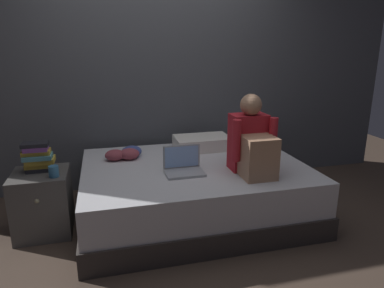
# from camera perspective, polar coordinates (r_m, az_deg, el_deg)

# --- Properties ---
(ground_plane) EXTENTS (8.00, 8.00, 0.00)m
(ground_plane) POSITION_cam_1_polar(r_m,az_deg,el_deg) (3.03, -1.98, -14.32)
(ground_plane) COLOR #47382D
(wall_back) EXTENTS (5.60, 0.10, 2.70)m
(wall_back) POSITION_cam_1_polar(r_m,az_deg,el_deg) (3.81, -6.22, 13.17)
(wall_back) COLOR #4C4F54
(wall_back) RESTS_ON ground_plane
(bed) EXTENTS (2.00, 1.50, 0.49)m
(bed) POSITION_cam_1_polar(r_m,az_deg,el_deg) (3.22, 0.31, -7.53)
(bed) COLOR #332D2B
(bed) RESTS_ON ground_plane
(nightstand) EXTENTS (0.44, 0.46, 0.53)m
(nightstand) POSITION_cam_1_polar(r_m,az_deg,el_deg) (3.17, -23.33, -8.88)
(nightstand) COLOR #474442
(nightstand) RESTS_ON ground_plane
(person_sitting) EXTENTS (0.39, 0.44, 0.66)m
(person_sitting) POSITION_cam_1_polar(r_m,az_deg,el_deg) (2.91, 9.87, 0.08)
(person_sitting) COLOR #B21E28
(person_sitting) RESTS_ON bed
(laptop) EXTENTS (0.32, 0.23, 0.22)m
(laptop) POSITION_cam_1_polar(r_m,az_deg,el_deg) (2.92, -1.43, -3.67)
(laptop) COLOR #9EA0A5
(laptop) RESTS_ON bed
(pillow) EXTENTS (0.56, 0.36, 0.13)m
(pillow) POSITION_cam_1_polar(r_m,az_deg,el_deg) (3.58, 1.68, 0.21)
(pillow) COLOR silver
(pillow) RESTS_ON bed
(book_stack) EXTENTS (0.24, 0.17, 0.24)m
(book_stack) POSITION_cam_1_polar(r_m,az_deg,el_deg) (3.10, -24.06, -1.96)
(book_stack) COLOR black
(book_stack) RESTS_ON nightstand
(mug) EXTENTS (0.08, 0.08, 0.09)m
(mug) POSITION_cam_1_polar(r_m,az_deg,el_deg) (2.93, -21.81, -4.21)
(mug) COLOR teal
(mug) RESTS_ON nightstand
(clothes_pile) EXTENTS (0.35, 0.24, 0.11)m
(clothes_pile) POSITION_cam_1_polar(r_m,az_deg,el_deg) (3.33, -10.85, -1.51)
(clothes_pile) COLOR #3D4C8E
(clothes_pile) RESTS_ON bed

